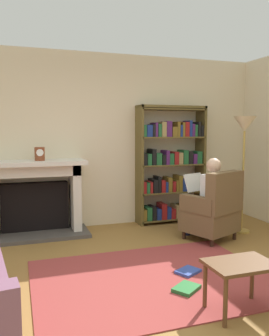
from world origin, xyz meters
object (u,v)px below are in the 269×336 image
(bookshelf, at_px, (171,166))
(floor_lamp, at_px, (244,134))
(side_table, at_px, (240,270))
(mantel_clock, at_px, (40,154))
(armchair_reading, at_px, (214,210))
(fireplace, at_px, (35,195))
(seated_reader, at_px, (207,195))

(bookshelf, distance_m, floor_lamp, 1.27)
(side_table, bearing_deg, mantel_clock, 117.44)
(armchair_reading, bearing_deg, side_table, 42.70)
(mantel_clock, bearing_deg, fireplace, 127.19)
(fireplace, height_order, armchair_reading, fireplace)
(bookshelf, distance_m, armchair_reading, 1.22)
(mantel_clock, relative_size, side_table, 0.34)
(bookshelf, height_order, side_table, bookshelf)
(fireplace, xyz_separation_m, seated_reader, (2.26, -0.96, 0.04))
(bookshelf, relative_size, armchair_reading, 1.96)
(mantel_clock, bearing_deg, side_table, -62.56)
(armchair_reading, distance_m, floor_lamp, 1.22)
(bookshelf, xyz_separation_m, side_table, (-0.67, -2.86, -0.57))
(side_table, bearing_deg, fireplace, 117.83)
(mantel_clock, xyz_separation_m, bookshelf, (2.09, 0.14, -0.25))
(mantel_clock, distance_m, bookshelf, 2.10)
(armchair_reading, height_order, floor_lamp, floor_lamp)
(mantel_clock, xyz_separation_m, seated_reader, (2.19, -0.86, -0.56))
(fireplace, xyz_separation_m, mantel_clock, (0.08, -0.10, 0.61))
(fireplace, relative_size, bookshelf, 0.77)
(fireplace, xyz_separation_m, side_table, (1.49, -2.83, -0.21))
(mantel_clock, relative_size, bookshelf, 0.10)
(side_table, bearing_deg, seated_reader, 67.64)
(fireplace, height_order, floor_lamp, floor_lamp)
(mantel_clock, xyz_separation_m, side_table, (1.42, -2.73, -0.82))
(armchair_reading, relative_size, side_table, 1.73)
(floor_lamp, bearing_deg, seated_reader, -170.88)
(mantel_clock, bearing_deg, armchair_reading, -23.39)
(bookshelf, bearing_deg, side_table, -103.17)
(armchair_reading, height_order, seated_reader, seated_reader)
(fireplace, distance_m, floor_lamp, 3.16)
(fireplace, height_order, bookshelf, bookshelf)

